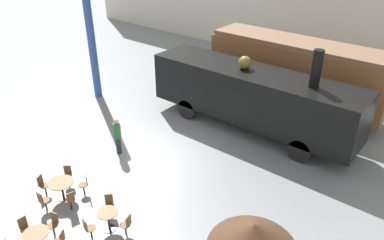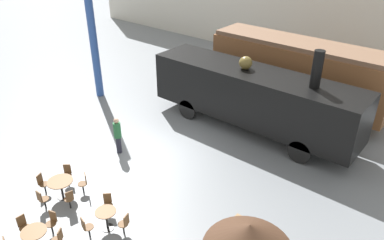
% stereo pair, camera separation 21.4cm
% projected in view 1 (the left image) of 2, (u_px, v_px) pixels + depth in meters
% --- Properties ---
extents(ground_plane, '(80.00, 80.00, 0.00)m').
position_uv_depth(ground_plane, '(161.00, 152.00, 17.28)').
color(ground_plane, gray).
extents(backdrop_wall, '(44.00, 0.15, 9.00)m').
position_uv_depth(backdrop_wall, '(311.00, 0.00, 25.59)').
color(backdrop_wall, beige).
rests_on(backdrop_wall, ground_plane).
extents(passenger_coach_wooden, '(9.81, 2.46, 3.78)m').
position_uv_depth(passenger_coach_wooden, '(297.00, 69.00, 20.43)').
color(passenger_coach_wooden, brown).
rests_on(passenger_coach_wooden, ground_plane).
extents(steam_locomotive, '(10.64, 2.48, 4.77)m').
position_uv_depth(steam_locomotive, '(252.00, 95.00, 18.21)').
color(steam_locomotive, black).
rests_on(steam_locomotive, ground_plane).
extents(cafe_table_near, '(0.96, 0.96, 0.77)m').
position_uv_depth(cafe_table_near, '(61.00, 185.00, 14.15)').
color(cafe_table_near, black).
rests_on(cafe_table_near, ground_plane).
extents(cafe_table_mid, '(0.72, 0.72, 0.76)m').
position_uv_depth(cafe_table_mid, '(108.00, 217.00, 12.77)').
color(cafe_table_mid, black).
rests_on(cafe_table_mid, ground_plane).
extents(cafe_table_far, '(0.82, 0.82, 0.75)m').
position_uv_depth(cafe_table_far, '(36.00, 237.00, 11.94)').
color(cafe_table_far, black).
rests_on(cafe_table_far, ground_plane).
extents(cafe_chair_0, '(0.40, 0.41, 0.87)m').
position_uv_depth(cafe_chair_0, '(68.00, 174.00, 14.95)').
color(cafe_chair_0, black).
rests_on(cafe_chair_0, ground_plane).
extents(cafe_chair_1, '(0.39, 0.38, 0.87)m').
position_uv_depth(cafe_chair_1, '(43.00, 184.00, 14.41)').
color(cafe_chair_1, black).
rests_on(cafe_chair_1, ground_plane).
extents(cafe_chair_2, '(0.36, 0.36, 0.87)m').
position_uv_depth(cafe_chair_2, '(43.00, 200.00, 13.59)').
color(cafe_chair_2, black).
rests_on(cafe_chair_2, ground_plane).
extents(cafe_chair_3, '(0.38, 0.36, 0.87)m').
position_uv_depth(cafe_chair_3, '(70.00, 200.00, 13.61)').
color(cafe_chair_3, black).
rests_on(cafe_chair_3, ground_plane).
extents(cafe_chair_4, '(0.39, 0.40, 0.87)m').
position_uv_depth(cafe_chair_4, '(85.00, 183.00, 14.46)').
color(cafe_chair_4, black).
rests_on(cafe_chair_4, ground_plane).
extents(cafe_chair_5, '(0.36, 0.38, 0.87)m').
position_uv_depth(cafe_chair_5, '(88.00, 228.00, 12.39)').
color(cafe_chair_5, black).
rests_on(cafe_chair_5, ground_plane).
extents(cafe_chair_6, '(0.39, 0.37, 0.87)m').
position_uv_depth(cafe_chair_6, '(127.00, 224.00, 12.55)').
color(cafe_chair_6, black).
rests_on(cafe_chair_6, ground_plane).
extents(cafe_chair_7, '(0.40, 0.40, 0.87)m').
position_uv_depth(cafe_chair_7, '(109.00, 204.00, 13.43)').
color(cafe_chair_7, black).
rests_on(cafe_chair_7, ground_plane).
extents(cafe_chair_8, '(0.37, 0.39, 0.87)m').
position_uv_depth(cafe_chair_8, '(54.00, 222.00, 12.61)').
color(cafe_chair_8, black).
rests_on(cafe_chair_8, ground_plane).
extents(cafe_chair_9, '(0.36, 0.36, 0.87)m').
position_uv_depth(cafe_chair_9, '(25.00, 227.00, 12.42)').
color(cafe_chair_9, black).
rests_on(cafe_chair_9, ground_plane).
extents(cafe_chair_12, '(0.40, 0.40, 0.87)m').
position_uv_depth(cafe_chair_12, '(61.00, 240.00, 11.92)').
color(cafe_chair_12, black).
rests_on(cafe_chair_12, ground_plane).
extents(visitor_person, '(0.34, 0.34, 1.78)m').
position_uv_depth(visitor_person, '(117.00, 135.00, 16.73)').
color(visitor_person, '#262633').
rests_on(visitor_person, ground_plane).
extents(support_pillar, '(0.44, 0.44, 8.00)m').
position_uv_depth(support_pillar, '(90.00, 30.00, 20.72)').
color(support_pillar, '#2D519E').
rests_on(support_pillar, ground_plane).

